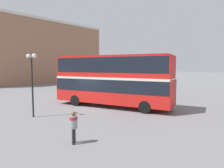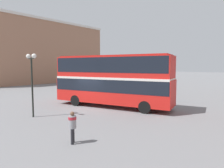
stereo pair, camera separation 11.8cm
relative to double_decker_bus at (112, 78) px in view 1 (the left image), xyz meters
The scene contains 5 objects.
ground_plane 3.32m from the double_decker_bus, 127.42° to the right, with size 240.00×240.00×0.00m, color slate.
building_row_left 32.48m from the double_decker_bus, 161.59° to the left, with size 8.98×29.54×13.68m.
double_decker_bus is the anchor object (origin of this frame).
pedestrian_foreground 9.07m from the double_decker_bus, 60.73° to the right, with size 0.54×0.54×1.56m.
street_lamp_twin_globe 6.88m from the double_decker_bus, 105.85° to the right, with size 1.17×0.33×4.59m.
Camera 1 is at (13.05, -11.99, 3.71)m, focal length 32.00 mm.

